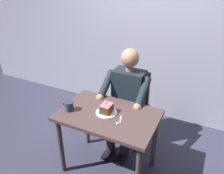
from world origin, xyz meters
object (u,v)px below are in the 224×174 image
object	(u,v)px
coffee_cup	(69,106)
seated_person	(126,99)
cake_slice	(106,108)
chair	(131,103)
dessert_spoon	(119,121)
dining_table	(108,122)

from	to	relation	value
coffee_cup	seated_person	bearing A→B (deg)	-123.57
cake_slice	chair	bearing A→B (deg)	-91.89
coffee_cup	dessert_spoon	size ratio (longest dim) A/B	0.85
dining_table	chair	distance (m)	0.64
cake_slice	dessert_spoon	xyz separation A→B (m)	(-0.17, 0.08, -0.05)
dining_table	cake_slice	world-z (taller)	cake_slice
chair	dessert_spoon	xyz separation A→B (m)	(-0.15, 0.70, 0.23)
dessert_spoon	dining_table	bearing A→B (deg)	-25.50
seated_person	cake_slice	bearing A→B (deg)	87.38
chair	coffee_cup	size ratio (longest dim) A/B	7.60
dining_table	seated_person	size ratio (longest dim) A/B	0.79
seated_person	cake_slice	xyz separation A→B (m)	(0.02, 0.45, 0.14)
cake_slice	coffee_cup	size ratio (longest dim) A/B	1.04
chair	seated_person	distance (m)	0.23
chair	cake_slice	world-z (taller)	chair
dining_table	coffee_cup	size ratio (longest dim) A/B	8.15
seated_person	chair	bearing A→B (deg)	-90.00
dining_table	chair	bearing A→B (deg)	-90.00
chair	dessert_spoon	world-z (taller)	chair
coffee_cup	dessert_spoon	bearing A→B (deg)	-175.36
seated_person	coffee_cup	xyz separation A→B (m)	(0.38, 0.57, 0.13)
chair	seated_person	world-z (taller)	seated_person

